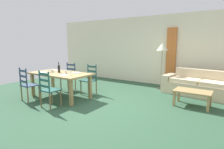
{
  "coord_description": "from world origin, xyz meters",
  "views": [
    {
      "loc": [
        2.86,
        -3.78,
        1.62
      ],
      "look_at": [
        -0.02,
        0.49,
        0.75
      ],
      "focal_mm": 29.44,
      "sensor_mm": 36.0,
      "label": 1
    }
  ],
  "objects_px": {
    "wine_glass_near_left": "(49,69)",
    "couch": "(201,87)",
    "dining_chair_near_right": "(49,89)",
    "coffee_table": "(193,93)",
    "dining_table": "(60,76)",
    "dining_chair_near_left": "(28,84)",
    "coffee_cup_primary": "(66,72)",
    "coffee_cup_secondary": "(52,71)",
    "standing_lamp": "(162,50)",
    "wine_glass_near_right": "(70,71)",
    "wine_bottle": "(59,69)",
    "dining_chair_far_left": "(69,77)",
    "dining_chair_far_right": "(90,79)"
  },
  "relations": [
    {
      "from": "standing_lamp",
      "to": "wine_glass_near_right",
      "type": "bearing_deg",
      "value": -118.79
    },
    {
      "from": "dining_chair_far_left",
      "to": "coffee_cup_secondary",
      "type": "distance_m",
      "value": 0.9
    },
    {
      "from": "couch",
      "to": "coffee_table",
      "type": "xyz_separation_m",
      "value": [
        -0.03,
        -1.21,
        0.06
      ]
    },
    {
      "from": "coffee_table",
      "to": "coffee_cup_primary",
      "type": "bearing_deg",
      "value": -157.62
    },
    {
      "from": "wine_bottle",
      "to": "wine_glass_near_right",
      "type": "height_order",
      "value": "wine_bottle"
    },
    {
      "from": "dining_chair_far_left",
      "to": "couch",
      "type": "relative_size",
      "value": 0.41
    },
    {
      "from": "dining_table",
      "to": "wine_bottle",
      "type": "bearing_deg",
      "value": 160.28
    },
    {
      "from": "dining_table",
      "to": "coffee_table",
      "type": "bearing_deg",
      "value": 21.06
    },
    {
      "from": "coffee_cup_primary",
      "to": "coffee_cup_secondary",
      "type": "bearing_deg",
      "value": -172.21
    },
    {
      "from": "coffee_table",
      "to": "standing_lamp",
      "type": "relative_size",
      "value": 0.55
    },
    {
      "from": "dining_table",
      "to": "wine_glass_near_left",
      "type": "bearing_deg",
      "value": -155.47
    },
    {
      "from": "dining_chair_near_right",
      "to": "coffee_table",
      "type": "xyz_separation_m",
      "value": [
        3.02,
        2.14,
        -0.12
      ]
    },
    {
      "from": "dining_chair_near_left",
      "to": "coffee_cup_secondary",
      "type": "relative_size",
      "value": 10.67
    },
    {
      "from": "dining_chair_near_right",
      "to": "coffee_table",
      "type": "bearing_deg",
      "value": 35.31
    },
    {
      "from": "dining_chair_near_left",
      "to": "dining_chair_far_left",
      "type": "bearing_deg",
      "value": 89.02
    },
    {
      "from": "couch",
      "to": "coffee_table",
      "type": "relative_size",
      "value": 2.63
    },
    {
      "from": "coffee_cup_secondary",
      "to": "dining_chair_far_right",
      "type": "bearing_deg",
      "value": 48.25
    },
    {
      "from": "dining_table",
      "to": "dining_chair_near_right",
      "type": "relative_size",
      "value": 1.98
    },
    {
      "from": "dining_table",
      "to": "dining_chair_near_left",
      "type": "relative_size",
      "value": 1.98
    },
    {
      "from": "wine_glass_near_left",
      "to": "coffee_table",
      "type": "xyz_separation_m",
      "value": [
        3.82,
        1.49,
        -0.51
      ]
    },
    {
      "from": "dining_table",
      "to": "coffee_table",
      "type": "height_order",
      "value": "dining_table"
    },
    {
      "from": "dining_table",
      "to": "dining_chair_near_left",
      "type": "xyz_separation_m",
      "value": [
        -0.47,
        -0.77,
        -0.19
      ]
    },
    {
      "from": "wine_glass_near_left",
      "to": "couch",
      "type": "relative_size",
      "value": 0.07
    },
    {
      "from": "dining_table",
      "to": "wine_bottle",
      "type": "relative_size",
      "value": 6.01
    },
    {
      "from": "dining_chair_near_right",
      "to": "wine_glass_near_left",
      "type": "bearing_deg",
      "value": 140.83
    },
    {
      "from": "dining_chair_near_left",
      "to": "standing_lamp",
      "type": "distance_m",
      "value": 4.5
    },
    {
      "from": "wine_glass_near_right",
      "to": "coffee_cup_primary",
      "type": "relative_size",
      "value": 1.79
    },
    {
      "from": "dining_table",
      "to": "wine_glass_near_right",
      "type": "xyz_separation_m",
      "value": [
        0.59,
        -0.13,
        0.2
      ]
    },
    {
      "from": "couch",
      "to": "standing_lamp",
      "type": "bearing_deg",
      "value": 172.24
    },
    {
      "from": "wine_glass_near_right",
      "to": "couch",
      "type": "xyz_separation_m",
      "value": [
        2.94,
        2.69,
        -0.57
      ]
    },
    {
      "from": "coffee_cup_primary",
      "to": "standing_lamp",
      "type": "bearing_deg",
      "value": 55.0
    },
    {
      "from": "wine_bottle",
      "to": "coffee_cup_secondary",
      "type": "distance_m",
      "value": 0.24
    },
    {
      "from": "dining_chair_near_right",
      "to": "wine_glass_near_left",
      "type": "xyz_separation_m",
      "value": [
        -0.8,
        0.65,
        0.38
      ]
    },
    {
      "from": "dining_chair_near_left",
      "to": "wine_glass_near_right",
      "type": "height_order",
      "value": "dining_chair_near_left"
    },
    {
      "from": "dining_chair_near_left",
      "to": "coffee_cup_secondary",
      "type": "height_order",
      "value": "dining_chair_near_left"
    },
    {
      "from": "coffee_cup_primary",
      "to": "coffee_cup_secondary",
      "type": "height_order",
      "value": "same"
    },
    {
      "from": "coffee_cup_secondary",
      "to": "wine_glass_near_right",
      "type": "bearing_deg",
      "value": -4.56
    },
    {
      "from": "coffee_table",
      "to": "standing_lamp",
      "type": "distance_m",
      "value": 2.2
    },
    {
      "from": "coffee_cup_secondary",
      "to": "couch",
      "type": "relative_size",
      "value": 0.04
    },
    {
      "from": "dining_table",
      "to": "wine_glass_near_right",
      "type": "relative_size",
      "value": 11.8
    },
    {
      "from": "dining_chair_near_right",
      "to": "coffee_cup_primary",
      "type": "bearing_deg",
      "value": 105.68
    },
    {
      "from": "dining_chair_far_left",
      "to": "dining_chair_near_left",
      "type": "bearing_deg",
      "value": -90.98
    },
    {
      "from": "wine_glass_near_left",
      "to": "coffee_cup_secondary",
      "type": "xyz_separation_m",
      "value": [
        0.04,
        0.08,
        -0.07
      ]
    },
    {
      "from": "wine_bottle",
      "to": "standing_lamp",
      "type": "distance_m",
      "value": 3.57
    },
    {
      "from": "coffee_cup_secondary",
      "to": "wine_bottle",
      "type": "bearing_deg",
      "value": 22.2
    },
    {
      "from": "couch",
      "to": "dining_table",
      "type": "bearing_deg",
      "value": -144.04
    },
    {
      "from": "dining_chair_near_left",
      "to": "wine_bottle",
      "type": "bearing_deg",
      "value": 62.9
    },
    {
      "from": "coffee_cup_secondary",
      "to": "coffee_table",
      "type": "distance_m",
      "value": 4.06
    },
    {
      "from": "wine_glass_near_left",
      "to": "coffee_table",
      "type": "height_order",
      "value": "wine_glass_near_left"
    },
    {
      "from": "coffee_cup_primary",
      "to": "couch",
      "type": "height_order",
      "value": "coffee_cup_primary"
    }
  ]
}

